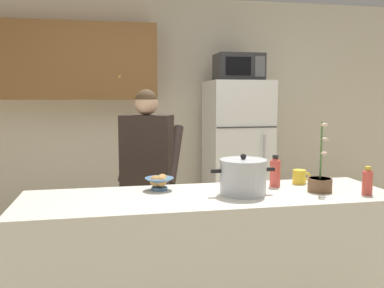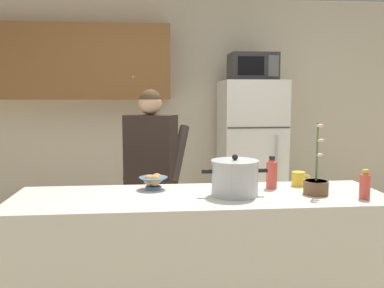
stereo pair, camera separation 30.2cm
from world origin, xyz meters
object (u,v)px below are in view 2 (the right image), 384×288
(refrigerator, at_px, (251,160))
(person_near_pot, at_px, (151,164))
(coffee_mug, at_px, (299,179))
(bottle_mid_counter, at_px, (272,173))
(microwave, at_px, (253,67))
(cooking_pot, at_px, (235,178))
(potted_orchid, at_px, (316,185))
(bread_bowl, at_px, (153,181))
(bottle_near_edge, at_px, (365,185))

(refrigerator, height_order, person_near_pot, refrigerator)
(coffee_mug, relative_size, bottle_mid_counter, 0.62)
(microwave, distance_m, cooking_pot, 2.09)
(microwave, bearing_deg, bottle_mid_counter, -99.21)
(potted_orchid, bearing_deg, refrigerator, 88.46)
(refrigerator, relative_size, potted_orchid, 3.81)
(person_near_pot, bearing_deg, bread_bowl, -88.80)
(person_near_pot, distance_m, bottle_mid_counter, 1.07)
(cooking_pot, relative_size, bottle_near_edge, 2.30)
(refrigerator, height_order, bottle_near_edge, refrigerator)
(microwave, height_order, person_near_pot, microwave)
(cooking_pot, bearing_deg, potted_orchid, -2.88)
(cooking_pot, bearing_deg, coffee_mug, 24.88)
(refrigerator, distance_m, potted_orchid, 1.90)
(refrigerator, relative_size, microwave, 3.50)
(cooking_pot, bearing_deg, microwave, 73.41)
(coffee_mug, bearing_deg, bottle_near_edge, -56.22)
(bottle_mid_counter, bearing_deg, microwave, 80.79)
(bottle_mid_counter, bearing_deg, cooking_pot, -148.88)
(bottle_near_edge, bearing_deg, bread_bowl, 163.33)
(microwave, relative_size, bottle_near_edge, 2.75)
(microwave, distance_m, bottle_mid_counter, 1.88)
(refrigerator, relative_size, cooking_pot, 4.18)
(bottle_near_edge, bearing_deg, person_near_pot, 139.48)
(refrigerator, distance_m, person_near_pot, 1.44)
(bread_bowl, bearing_deg, bottle_near_edge, -16.67)
(coffee_mug, height_order, potted_orchid, potted_orchid)
(microwave, height_order, bottle_near_edge, microwave)
(microwave, height_order, potted_orchid, microwave)
(cooking_pot, height_order, coffee_mug, cooking_pot)
(microwave, bearing_deg, bread_bowl, -122.37)
(bread_bowl, distance_m, bottle_mid_counter, 0.77)
(person_near_pot, relative_size, coffee_mug, 12.01)
(cooking_pot, distance_m, bread_bowl, 0.53)
(microwave, xyz_separation_m, bread_bowl, (-1.04, -1.64, -0.85))
(coffee_mug, height_order, bottle_mid_counter, bottle_mid_counter)
(person_near_pot, bearing_deg, bottle_mid_counter, -43.20)
(bread_bowl, height_order, bottle_mid_counter, bottle_mid_counter)
(person_near_pot, distance_m, potted_orchid, 1.37)
(bread_bowl, relative_size, potted_orchid, 0.42)
(person_near_pot, xyz_separation_m, bottle_mid_counter, (0.78, -0.73, 0.05))
(cooking_pot, bearing_deg, bread_bowl, 156.99)
(bread_bowl, xyz_separation_m, bottle_mid_counter, (0.77, -0.04, 0.05))
(cooking_pot, xyz_separation_m, potted_orchid, (0.50, -0.03, -0.05))
(microwave, height_order, cooking_pot, microwave)
(person_near_pot, bearing_deg, coffee_mug, -34.53)
(bottle_near_edge, relative_size, bottle_mid_counter, 0.83)
(coffee_mug, relative_size, bread_bowl, 0.71)
(refrigerator, bearing_deg, bread_bowl, -122.02)
(bread_bowl, relative_size, bottle_mid_counter, 0.88)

